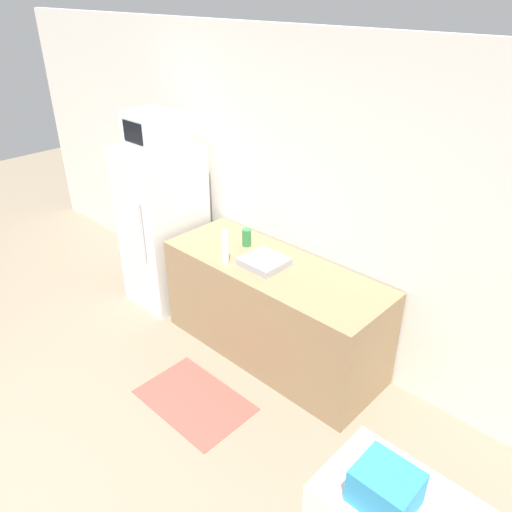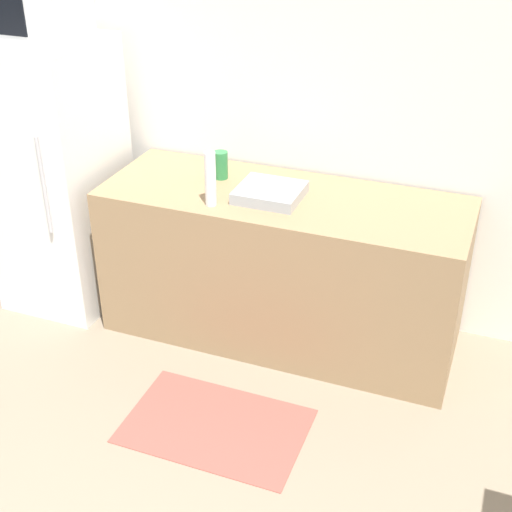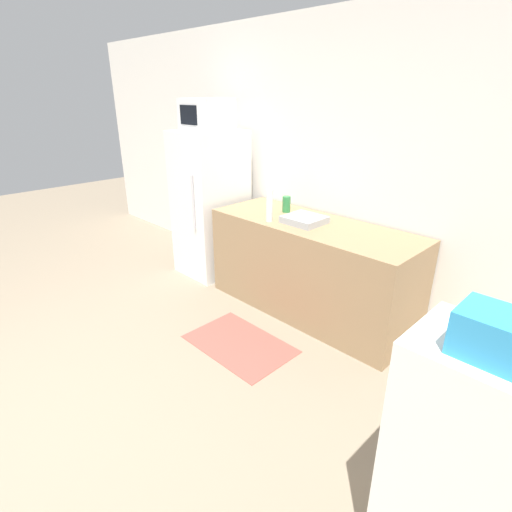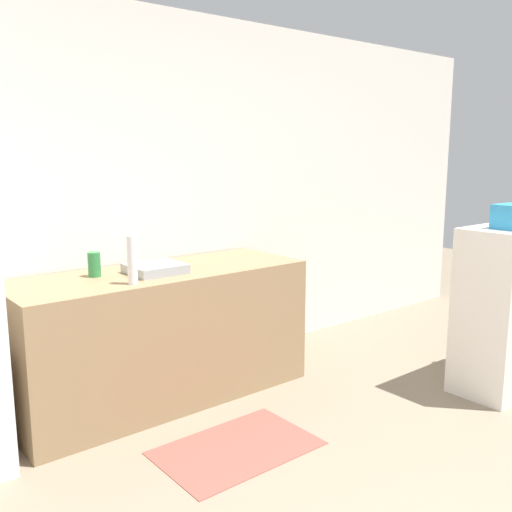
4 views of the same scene
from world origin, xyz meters
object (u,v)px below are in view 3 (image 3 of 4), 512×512
(refrigerator, at_px, (211,204))
(bottle_short, at_px, (286,204))
(microwave, at_px, (207,114))
(bottle_tall, at_px, (269,206))
(basket, at_px, (494,335))

(refrigerator, height_order, bottle_short, refrigerator)
(refrigerator, distance_m, bottle_short, 0.99)
(microwave, relative_size, bottle_tall, 1.72)
(bottle_short, xyz_separation_m, basket, (2.20, -1.51, 0.27))
(refrigerator, bearing_deg, basket, -23.11)
(basket, bearing_deg, bottle_short, 145.54)
(microwave, distance_m, bottle_tall, 1.29)
(bottle_tall, bearing_deg, basket, -29.13)
(refrigerator, distance_m, microwave, 0.94)
(bottle_tall, relative_size, bottle_short, 1.86)
(microwave, height_order, basket, microwave)
(microwave, height_order, bottle_short, microwave)
(microwave, distance_m, basket, 3.48)
(microwave, relative_size, basket, 2.16)
(basket, bearing_deg, refrigerator, 156.89)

